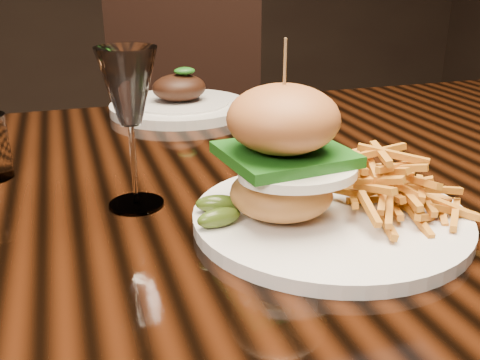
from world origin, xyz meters
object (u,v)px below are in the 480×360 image
object	(u,v)px
dining_table	(243,224)
burger_plate	(327,180)
wine_glass	(129,92)
far_dish	(180,104)
chair_far	(186,136)

from	to	relation	value
dining_table	burger_plate	distance (m)	0.22
wine_glass	far_dish	world-z (taller)	wine_glass
dining_table	chair_far	world-z (taller)	chair_far
burger_plate	chair_far	world-z (taller)	burger_plate
burger_plate	wine_glass	size ratio (longest dim) A/B	1.63
dining_table	chair_far	xyz separation A→B (m)	(0.11, 0.89, -0.13)
dining_table	wine_glass	distance (m)	0.27
dining_table	wine_glass	world-z (taller)	wine_glass
chair_far	burger_plate	bearing A→B (deg)	-79.46
dining_table	wine_glass	bearing A→B (deg)	-157.71
wine_glass	burger_plate	bearing A→B (deg)	-31.22
burger_plate	chair_far	distance (m)	1.10
far_dish	dining_table	bearing A→B (deg)	-88.30
far_dish	chair_far	xyz separation A→B (m)	(0.12, 0.53, -0.23)
far_dish	wine_glass	bearing A→B (deg)	-108.69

